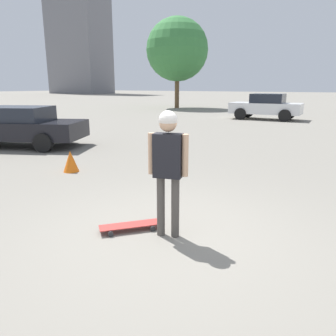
{
  "coord_description": "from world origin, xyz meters",
  "views": [
    {
      "loc": [
        -2.14,
        3.64,
        2.04
      ],
      "look_at": [
        0.0,
        0.0,
        0.98
      ],
      "focal_mm": 35.0,
      "sensor_mm": 36.0,
      "label": 1
    }
  ],
  "objects_px": {
    "car_parked_near": "(16,126)",
    "person": "(168,158)",
    "traffic_cone": "(71,161)",
    "car_parked_far": "(266,106)",
    "skateboard": "(130,226)"
  },
  "relations": [
    {
      "from": "car_parked_near",
      "to": "person",
      "type": "bearing_deg",
      "value": 133.51
    },
    {
      "from": "traffic_cone",
      "to": "person",
      "type": "bearing_deg",
      "value": 154.33
    },
    {
      "from": "car_parked_far",
      "to": "traffic_cone",
      "type": "xyz_separation_m",
      "value": [
        0.81,
        15.23,
        -0.55
      ]
    },
    {
      "from": "skateboard",
      "to": "car_parked_far",
      "type": "bearing_deg",
      "value": -129.1
    },
    {
      "from": "skateboard",
      "to": "car_parked_near",
      "type": "relative_size",
      "value": 0.16
    },
    {
      "from": "car_parked_far",
      "to": "traffic_cone",
      "type": "bearing_deg",
      "value": 84.69
    },
    {
      "from": "skateboard",
      "to": "person",
      "type": "bearing_deg",
      "value": 145.78
    },
    {
      "from": "person",
      "to": "skateboard",
      "type": "xyz_separation_m",
      "value": [
        0.56,
        0.13,
        -1.04
      ]
    },
    {
      "from": "skateboard",
      "to": "traffic_cone",
      "type": "relative_size",
      "value": 1.56
    },
    {
      "from": "car_parked_near",
      "to": "traffic_cone",
      "type": "bearing_deg",
      "value": 136.29
    },
    {
      "from": "skateboard",
      "to": "car_parked_far",
      "type": "xyz_separation_m",
      "value": [
        2.46,
        -17.19,
        0.73
      ]
    },
    {
      "from": "car_parked_near",
      "to": "skateboard",
      "type": "bearing_deg",
      "value": 131.18
    },
    {
      "from": "car_parked_far",
      "to": "person",
      "type": "bearing_deg",
      "value": 97.74
    },
    {
      "from": "skateboard",
      "to": "traffic_cone",
      "type": "xyz_separation_m",
      "value": [
        3.27,
        -1.97,
        0.19
      ]
    },
    {
      "from": "traffic_cone",
      "to": "skateboard",
      "type": "bearing_deg",
      "value": 148.95
    }
  ]
}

